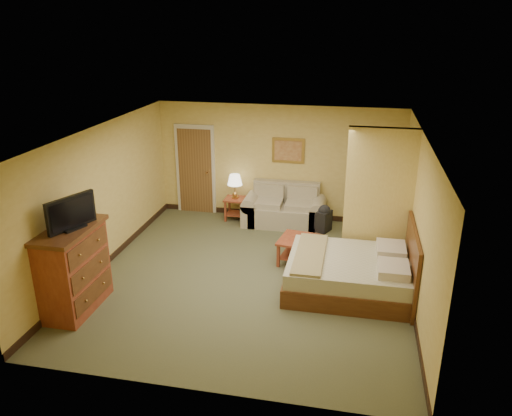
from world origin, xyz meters
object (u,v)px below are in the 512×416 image
(coffee_table, at_px, (300,246))
(loveseat, at_px, (284,212))
(dresser, at_px, (73,269))
(bed, at_px, (354,273))

(coffee_table, bearing_deg, loveseat, 107.30)
(coffee_table, bearing_deg, dresser, -144.72)
(loveseat, relative_size, bed, 0.85)
(dresser, height_order, bed, dresser)
(dresser, xyz_separation_m, bed, (4.29, 1.46, -0.38))
(dresser, bearing_deg, bed, 18.76)
(dresser, relative_size, bed, 0.65)
(dresser, bearing_deg, loveseat, 56.87)
(coffee_table, distance_m, bed, 1.33)
(coffee_table, relative_size, bed, 0.40)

